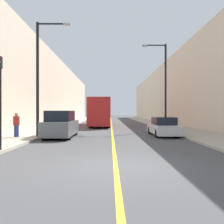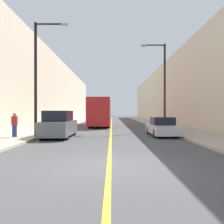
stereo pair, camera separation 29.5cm
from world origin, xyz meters
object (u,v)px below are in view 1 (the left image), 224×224
Objects in this scene: car_right_near at (163,127)px; pedestrian at (16,124)px; street_lamp_right at (164,81)px; parked_suv_left at (61,125)px; street_lamp_left at (40,72)px; traffic_light at (0,99)px; bus at (101,112)px.

car_right_near is 2.82× the size of pedestrian.
street_lamp_right is (1.14, 4.43, 4.23)m from car_right_near.
pedestrian is (-10.70, -2.02, 0.34)m from car_right_near.
street_lamp_left is at bearing -159.85° from parked_suv_left.
parked_suv_left is 11.29m from street_lamp_right.
street_lamp_left is 5.90m from traffic_light.
car_right_near is 1.10× the size of traffic_light.
pedestrian is at bearing -151.41° from street_lamp_right.
parked_suv_left is 0.97× the size of car_right_near.
street_lamp_right is 1.97× the size of traffic_light.
traffic_light is at bearing -103.61° from parked_suv_left.
bus is 15.31m from pedestrian.
parked_suv_left is (-2.36, -13.53, -0.96)m from bus.
street_lamp_right reaches higher than traffic_light.
car_right_near is at bearing -104.38° from street_lamp_right.
street_lamp_right is at bearing 30.78° from street_lamp_left.
traffic_light reaches higher than parked_suv_left.
street_lamp_right reaches higher than car_right_near.
bus is 7.42× the size of pedestrian.
pedestrian is at bearing 105.84° from traffic_light.
pedestrian is at bearing -169.31° from car_right_near.
traffic_light is at bearing -90.97° from street_lamp_left.
traffic_light is (-1.44, -5.95, 1.57)m from parked_suv_left.
pedestrian is (-2.90, -0.82, 0.10)m from parked_suv_left.
traffic_light is at bearing -101.04° from bus.
pedestrian is (-11.83, -6.45, -3.88)m from street_lamp_right.
car_right_near is at bearing -66.20° from bus.
street_lamp_left is 4.84× the size of pedestrian.
car_right_near is at bearing 10.51° from street_lamp_left.
parked_suv_left is 1.07× the size of traffic_light.
parked_suv_left is at bearing -171.23° from car_right_near.
parked_suv_left is 0.57× the size of street_lamp_left.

